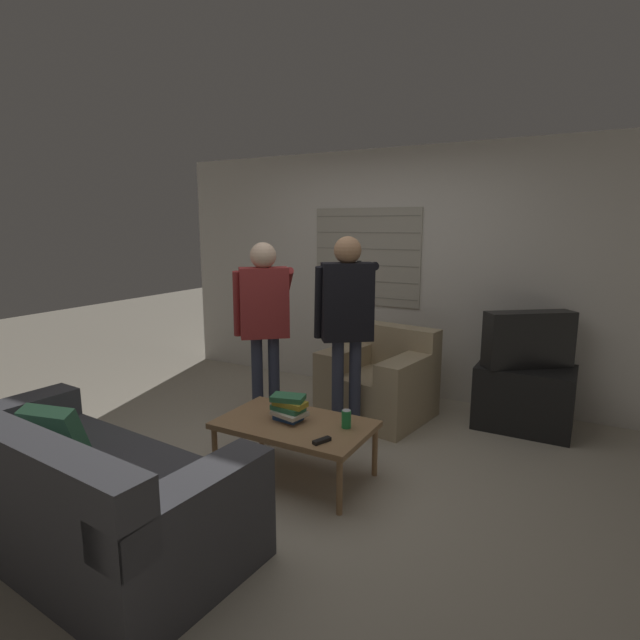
{
  "coord_description": "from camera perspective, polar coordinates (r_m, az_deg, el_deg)",
  "views": [
    {
      "loc": [
        1.89,
        -2.95,
        1.78
      ],
      "look_at": [
        -0.07,
        0.61,
        1.0
      ],
      "focal_mm": 28.0,
      "sensor_mm": 36.0,
      "label": 1
    }
  ],
  "objects": [
    {
      "name": "wall_back",
      "position": [
        5.36,
        7.95,
        5.38
      ],
      "size": [
        5.2,
        0.08,
        2.55
      ],
      "color": "silver",
      "rests_on": "ground_plane"
    },
    {
      "name": "armchair_beige",
      "position": [
        4.75,
        6.86,
        -6.98
      ],
      "size": [
        1.01,
        0.95,
        0.83
      ],
      "rotation": [
        0.0,
        0.0,
        2.98
      ],
      "color": "tan",
      "rests_on": "ground_plane"
    },
    {
      "name": "coffee_table",
      "position": [
        3.61,
        -2.89,
        -12.1
      ],
      "size": [
        1.07,
        0.65,
        0.41
      ],
      "color": "#9E754C",
      "rests_on": "ground_plane"
    },
    {
      "name": "person_right_standing",
      "position": [
        4.09,
        3.08,
        0.97
      ],
      "size": [
        0.51,
        0.85,
        1.69
      ],
      "rotation": [
        0.0,
        0.0,
        0.64
      ],
      "color": "#33384C",
      "rests_on": "ground_plane"
    },
    {
      "name": "tv",
      "position": [
        4.68,
        22.72,
        -2.04
      ],
      "size": [
        0.73,
        0.62,
        0.49
      ],
      "rotation": [
        0.0,
        0.0,
        3.79
      ],
      "color": "black",
      "rests_on": "tv_stand"
    },
    {
      "name": "ground_plane",
      "position": [
        3.93,
        -3.53,
        -16.08
      ],
      "size": [
        16.0,
        16.0,
        0.0
      ],
      "primitive_type": "plane",
      "color": "#B2A893"
    },
    {
      "name": "book_stack",
      "position": [
        3.6,
        -3.59,
        -9.95
      ],
      "size": [
        0.28,
        0.23,
        0.18
      ],
      "color": "#284C89",
      "rests_on": "coffee_table"
    },
    {
      "name": "tv_stand",
      "position": [
        4.81,
        22.28,
        -8.15
      ],
      "size": [
        0.8,
        0.55,
        0.56
      ],
      "color": "black",
      "rests_on": "ground_plane"
    },
    {
      "name": "person_left_standing",
      "position": [
        4.37,
        -6.39,
        0.99
      ],
      "size": [
        0.5,
        0.77,
        1.63
      ],
      "rotation": [
        0.0,
        0.0,
        0.7
      ],
      "color": "#33384C",
      "rests_on": "ground_plane"
    },
    {
      "name": "spare_remote",
      "position": [
        3.28,
        0.21,
        -13.62
      ],
      "size": [
        0.09,
        0.14,
        0.02
      ],
      "rotation": [
        0.0,
        0.0,
        -0.39
      ],
      "color": "black",
      "rests_on": "coffee_table"
    },
    {
      "name": "couch_blue",
      "position": [
        3.27,
        -26.09,
        -17.21
      ],
      "size": [
        2.09,
        1.1,
        0.8
      ],
      "rotation": [
        0.0,
        0.0,
        -0.08
      ],
      "color": "#424247",
      "rests_on": "ground_plane"
    },
    {
      "name": "soda_can",
      "position": [
        3.48,
        3.03,
        -11.22
      ],
      "size": [
        0.07,
        0.07,
        0.13
      ],
      "color": "#238E47",
      "rests_on": "coffee_table"
    }
  ]
}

